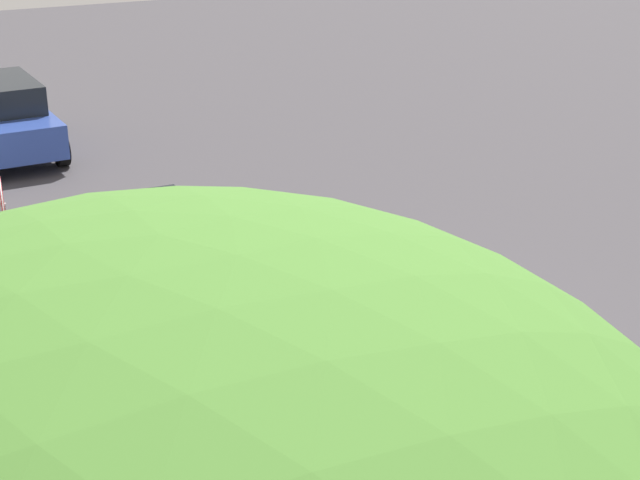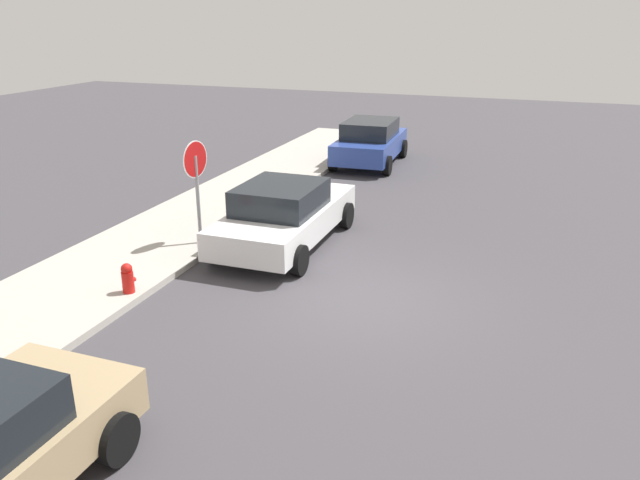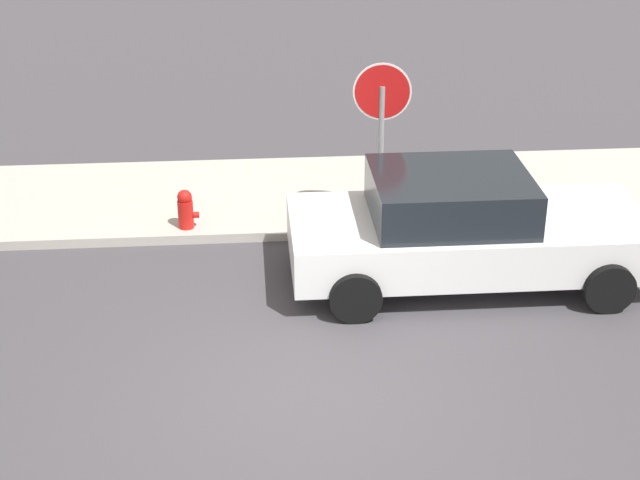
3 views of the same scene
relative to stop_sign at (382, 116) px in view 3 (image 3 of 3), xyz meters
The scene contains 5 objects.
ground_plane 4.64m from the stop_sign, 107.49° to the right, with size 60.00×60.00×0.00m, color #423F44.
sidewalk_curb 2.35m from the stop_sign, 139.85° to the left, with size 32.00×2.94×0.14m, color #B2ADA3.
stop_sign is the anchor object (origin of this frame).
parked_car_white 2.13m from the stop_sign, 63.25° to the right, with size 4.60×2.12×1.48m.
fire_hydrant 3.09m from the stop_sign, behind, with size 0.30×0.22×0.72m.
Camera 3 is at (-0.58, -8.77, 6.06)m, focal length 55.00 mm.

